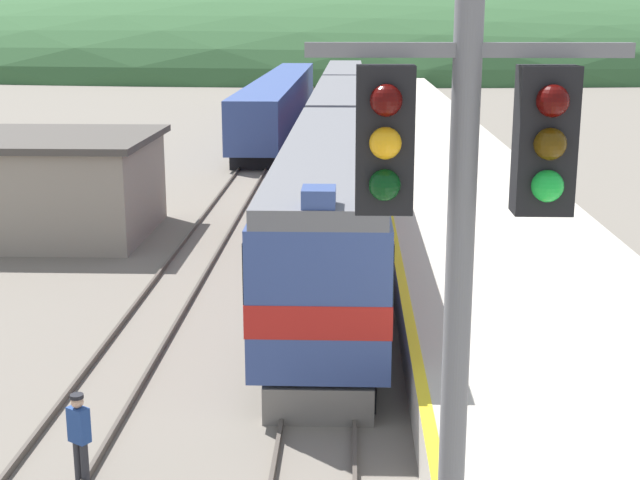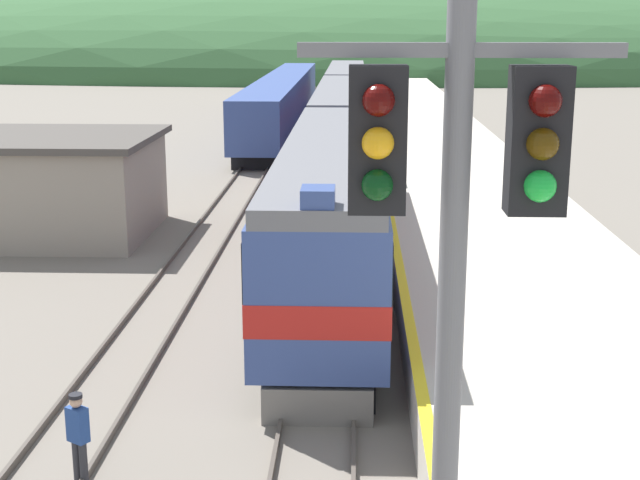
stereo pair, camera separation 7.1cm
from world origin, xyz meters
name	(u,v)px [view 1 (the left image)]	position (x,y,z in m)	size (l,w,h in m)	color
track_main	(345,114)	(0.00, 70.00, 0.08)	(1.52, 180.00, 0.16)	#4C443D
track_siding	(290,114)	(-4.64, 70.00, 0.08)	(1.52, 180.00, 0.16)	#4C443D
platform	(429,140)	(5.40, 50.00, 0.57)	(7.12, 140.00, 1.15)	#BCB5A5
distant_hills	(349,66)	(0.00, 150.34, 0.00)	(223.46, 100.56, 31.52)	#335B33
station_shed	(54,185)	(-10.33, 26.85, 1.87)	(7.40, 7.03, 3.71)	gray
express_train_lead_car	(331,207)	(0.00, 20.83, 2.37)	(2.87, 19.97, 4.70)	black
carriage_second	(340,125)	(0.00, 42.06, 2.36)	(2.86, 20.26, 4.34)	black
carriage_third	(344,93)	(0.00, 63.20, 2.36)	(2.86, 20.26, 4.34)	black
siding_train	(281,101)	(-4.64, 61.24, 1.91)	(2.90, 41.08, 3.70)	black
signal_mast_main	(457,333)	(1.39, 1.15, 5.57)	(2.20, 0.42, 8.48)	slate
track_worker	(79,434)	(-3.96, 8.72, 0.94)	(0.42, 0.38, 1.67)	#2D2D33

